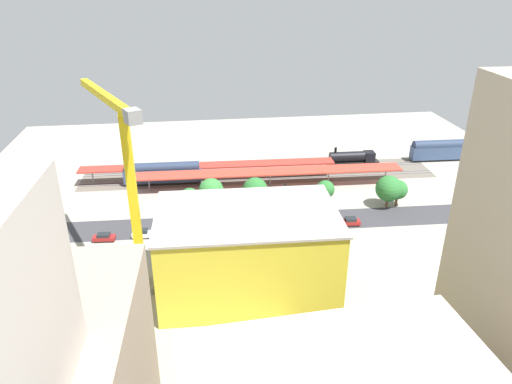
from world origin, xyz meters
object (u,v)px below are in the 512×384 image
object	(u,v)px
platform_canopy_far	(209,165)
construction_building	(247,252)
street_tree_4	(325,189)
street_tree_5	(211,191)
street_tree_3	(389,189)
parked_car_0	(350,222)
parked_car_1	(316,224)
street_tree_0	(190,198)
parked_car_3	(247,229)
street_tree_2	(398,190)
platform_canopy_near	(270,172)
parked_car_2	(285,226)
parked_car_4	(212,231)
locomotive	(354,158)
traffic_light	(285,194)
passenger_coach	(440,150)
parked_car_7	(104,238)
parked_car_5	(180,232)
tower_crane	(127,180)
freight_coach_far	(163,173)
box_truck_1	(217,237)
street_tree_1	(255,190)
parked_car_6	(142,234)
box_truck_0	(267,235)

from	to	relation	value
platform_canopy_far	construction_building	xyz separation A→B (m)	(-4.56, 48.46, 3.21)
street_tree_4	street_tree_5	size ratio (longest dim) A/B	0.82
street_tree_3	parked_car_0	bearing A→B (deg)	33.83
parked_car_1	construction_building	distance (m)	26.77
parked_car_0	street_tree_0	distance (m)	35.51
parked_car_3	street_tree_2	distance (m)	36.94
platform_canopy_near	platform_canopy_far	xyz separation A→B (m)	(15.22, -6.54, -0.08)
parked_car_2	construction_building	xyz separation A→B (m)	(10.24, 19.48, 6.46)
parked_car_4	parked_car_1	bearing A→B (deg)	-179.43
locomotive	traffic_light	world-z (taller)	traffic_light
parked_car_1	passenger_coach	bearing A→B (deg)	-142.63
street_tree_0	parked_car_1	bearing A→B (deg)	162.27
traffic_light	street_tree_4	bearing A→B (deg)	-178.28
platform_canopy_far	street_tree_0	xyz separation A→B (m)	(5.00, 20.39, 0.62)
parked_car_7	street_tree_5	xyz separation A→B (m)	(-22.40, -9.02, 5.08)
passenger_coach	parked_car_5	size ratio (longest dim) A/B	3.92
platform_canopy_near	parked_car_5	world-z (taller)	platform_canopy_near
parked_car_7	traffic_light	world-z (taller)	traffic_light
locomotive	construction_building	bearing A→B (deg)	55.74
tower_crane	passenger_coach	bearing A→B (deg)	-148.43
locomotive	freight_coach_far	world-z (taller)	freight_coach_far
box_truck_1	parked_car_5	bearing A→B (deg)	-31.76
platform_canopy_far	street_tree_1	bearing A→B (deg)	116.18
parked_car_0	parked_car_1	xyz separation A→B (m)	(7.54, -0.08, -0.03)
parked_car_3	street_tree_4	distance (m)	21.04
parked_car_7	traffic_light	size ratio (longest dim) A/B	0.65
locomotive	parked_car_5	size ratio (longest dim) A/B	3.34
locomotive	street_tree_2	distance (m)	26.82
street_tree_5	parked_car_1	bearing A→B (deg)	157.40
parked_car_2	street_tree_2	size ratio (longest dim) A/B	0.70
locomotive	freight_coach_far	bearing A→B (deg)	6.95
tower_crane	platform_canopy_far	bearing A→B (deg)	-107.86
platform_canopy_near	street_tree_0	bearing A→B (deg)	34.40
street_tree_5	parked_car_3	bearing A→B (deg)	127.00
street_tree_0	traffic_light	size ratio (longest dim) A/B	0.97
parked_car_2	parked_car_6	bearing A→B (deg)	-1.10
parked_car_3	street_tree_4	bearing A→B (deg)	-156.01
street_tree_0	street_tree_2	xyz separation A→B (m)	(-47.75, 0.91, -0.49)
parked_car_6	construction_building	xyz separation A→B (m)	(-19.51, 20.05, 6.38)
passenger_coach	parked_car_1	xyz separation A→B (m)	(44.93, 34.31, -2.44)
street_tree_4	traffic_light	size ratio (longest dim) A/B	1.00
locomotive	parked_car_5	bearing A→B (deg)	35.16
parked_car_2	parked_car_4	world-z (taller)	parked_car_4
passenger_coach	street_tree_5	distance (m)	71.45
platform_canopy_near	street_tree_0	distance (m)	24.51
parked_car_3	box_truck_0	bearing A→B (deg)	125.79
parked_car_3	parked_car_6	size ratio (longest dim) A/B	1.05
box_truck_0	street_tree_1	size ratio (longest dim) A/B	1.13
platform_canopy_far	box_truck_0	world-z (taller)	platform_canopy_far
tower_crane	box_truck_0	bearing A→B (deg)	-156.52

